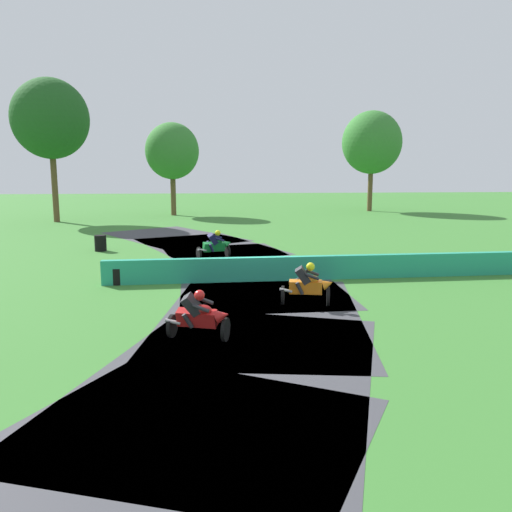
% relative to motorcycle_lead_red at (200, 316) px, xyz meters
% --- Properties ---
extents(ground_plane, '(120.00, 120.00, 0.00)m').
position_rel_motorcycle_lead_red_xyz_m(ground_plane, '(1.98, 6.64, -0.63)').
color(ground_plane, '#38752D').
extents(track_asphalt, '(12.07, 35.95, 0.01)m').
position_rel_motorcycle_lead_red_xyz_m(track_asphalt, '(0.38, 6.57, -0.63)').
color(track_asphalt, '#3D3D42').
rests_on(track_asphalt, ground).
extents(safety_barrier, '(22.62, 1.30, 0.90)m').
position_rel_motorcycle_lead_red_xyz_m(safety_barrier, '(7.59, 6.89, -0.18)').
color(safety_barrier, '#239375').
rests_on(safety_barrier, ground).
extents(motorcycle_lead_red, '(1.69, 1.15, 1.43)m').
position_rel_motorcycle_lead_red_xyz_m(motorcycle_lead_red, '(0.00, 0.00, 0.00)').
color(motorcycle_lead_red, black).
rests_on(motorcycle_lead_red, ground).
extents(motorcycle_chase_orange, '(1.71, 0.94, 1.42)m').
position_rel_motorcycle_lead_red_xyz_m(motorcycle_chase_orange, '(3.24, 3.00, 0.02)').
color(motorcycle_chase_orange, black).
rests_on(motorcycle_chase_orange, ground).
extents(motorcycle_trailing_green, '(1.73, 1.18, 1.43)m').
position_rel_motorcycle_lead_red_xyz_m(motorcycle_trailing_green, '(0.42, 11.38, 0.01)').
color(motorcycle_trailing_green, black).
rests_on(motorcycle_trailing_green, ground).
extents(tire_stack_mid_a, '(0.63, 0.63, 0.60)m').
position_rel_motorcycle_lead_red_xyz_m(tire_stack_mid_a, '(-3.17, 6.56, -0.33)').
color(tire_stack_mid_a, black).
rests_on(tire_stack_mid_a, ground).
extents(tire_stack_mid_b, '(0.58, 0.58, 0.80)m').
position_rel_motorcycle_lead_red_xyz_m(tire_stack_mid_b, '(-5.35, 14.10, -0.23)').
color(tire_stack_mid_b, black).
rests_on(tire_stack_mid_b, ground).
extents(tree_far_left, '(4.49, 4.49, 7.75)m').
position_rel_motorcycle_lead_red_xyz_m(tree_far_left, '(-3.09, 32.78, 4.74)').
color(tree_far_left, brown).
rests_on(tree_far_left, ground).
extents(tree_far_right, '(5.41, 5.41, 9.10)m').
position_rel_motorcycle_lead_red_xyz_m(tree_far_right, '(14.81, 35.50, 5.60)').
color(tree_far_right, brown).
rests_on(tree_far_right, ground).
extents(tree_mid_rise, '(5.58, 5.58, 10.54)m').
position_rel_motorcycle_lead_red_xyz_m(tree_mid_rise, '(-11.54, 28.21, 6.94)').
color(tree_mid_rise, brown).
rests_on(tree_mid_rise, ground).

